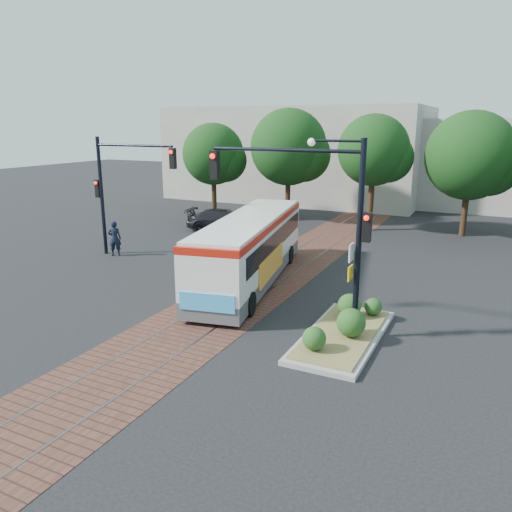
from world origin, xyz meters
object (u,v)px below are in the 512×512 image
object	(u,v)px
signal_pole_main	(321,206)
signal_pole_left	(118,181)
officer	(115,238)
city_bus	(251,246)
parked_car	(224,220)
traffic_island	(345,328)

from	to	relation	value
signal_pole_main	signal_pole_left	size ratio (longest dim) A/B	1.00
signal_pole_main	officer	size ratio (longest dim) A/B	3.30
city_bus	signal_pole_main	distance (m)	6.34
signal_pole_left	parked_car	world-z (taller)	signal_pole_left
signal_pole_left	officer	world-z (taller)	signal_pole_left
city_bus	officer	xyz separation A→B (m)	(-8.27, 0.87, -0.67)
signal_pole_main	signal_pole_left	world-z (taller)	signal_pole_main
city_bus	signal_pole_main	world-z (taller)	signal_pole_main
signal_pole_main	officer	bearing A→B (deg)	159.58
traffic_island	officer	bearing A→B (deg)	160.58
city_bus	parked_car	distance (m)	10.73
city_bus	parked_car	bearing A→B (deg)	114.66
signal_pole_left	officer	size ratio (longest dim) A/B	3.30
signal_pole_left	officer	bearing A→B (deg)	-164.25
signal_pole_main	city_bus	bearing A→B (deg)	138.67
signal_pole_main	parked_car	size ratio (longest dim) A/B	1.26
officer	traffic_island	bearing A→B (deg)	129.64
parked_car	city_bus	bearing A→B (deg)	-155.58
officer	signal_pole_left	bearing A→B (deg)	164.81
signal_pole_main	officer	xyz separation A→B (m)	(-12.62, 4.70, -3.25)
signal_pole_left	city_bus	bearing A→B (deg)	-7.08
parked_car	officer	bearing A→B (deg)	154.18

